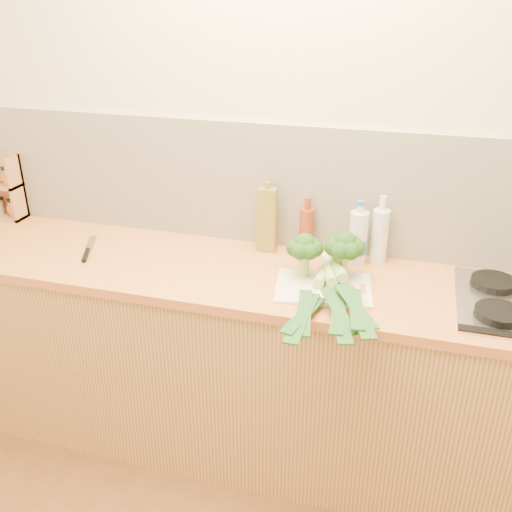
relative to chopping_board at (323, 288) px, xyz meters
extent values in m
plane|color=beige|center=(-0.24, 0.37, 0.39)|extent=(3.50, 0.00, 3.50)
cube|color=silver|center=(-0.24, 0.36, 0.26)|extent=(3.20, 0.02, 0.54)
cube|color=tan|center=(-0.24, 0.07, -0.48)|extent=(3.20, 0.60, 0.86)
cube|color=#C87E3B|center=(-0.24, 0.07, -0.03)|extent=(3.20, 0.62, 0.04)
cylinder|color=black|center=(0.63, -0.05, 0.02)|extent=(0.17, 0.17, 0.03)
cylinder|color=black|center=(0.63, 0.19, 0.02)|extent=(0.17, 0.17, 0.03)
cube|color=silver|center=(0.00, 0.00, 0.00)|extent=(0.40, 0.32, 0.01)
cylinder|color=#9DAE65|center=(-0.09, 0.07, 0.05)|extent=(0.04, 0.04, 0.08)
sphere|color=#13370F|center=(-0.09, 0.07, 0.14)|extent=(0.09, 0.09, 0.09)
sphere|color=#13370F|center=(-0.05, 0.07, 0.13)|extent=(0.07, 0.07, 0.07)
sphere|color=#13370F|center=(-0.07, 0.10, 0.13)|extent=(0.07, 0.07, 0.07)
sphere|color=#13370F|center=(-0.10, 0.11, 0.13)|extent=(0.07, 0.07, 0.07)
sphere|color=#13370F|center=(-0.13, 0.08, 0.13)|extent=(0.07, 0.07, 0.07)
sphere|color=#13370F|center=(-0.13, 0.05, 0.13)|extent=(0.07, 0.07, 0.07)
sphere|color=#13370F|center=(-0.10, 0.03, 0.13)|extent=(0.07, 0.07, 0.07)
sphere|color=#13370F|center=(-0.07, 0.04, 0.13)|extent=(0.07, 0.07, 0.07)
cylinder|color=#9DAE65|center=(0.06, 0.10, 0.05)|extent=(0.04, 0.04, 0.09)
sphere|color=#13370F|center=(0.06, 0.10, 0.15)|extent=(0.09, 0.09, 0.09)
sphere|color=#13370F|center=(0.10, 0.10, 0.14)|extent=(0.07, 0.07, 0.07)
sphere|color=#13370F|center=(0.08, 0.13, 0.14)|extent=(0.07, 0.07, 0.07)
sphere|color=#13370F|center=(0.05, 0.14, 0.14)|extent=(0.07, 0.07, 0.07)
sphere|color=#13370F|center=(0.02, 0.11, 0.14)|extent=(0.07, 0.07, 0.07)
sphere|color=#13370F|center=(0.02, 0.08, 0.14)|extent=(0.07, 0.07, 0.07)
sphere|color=#13370F|center=(0.05, 0.05, 0.14)|extent=(0.07, 0.07, 0.07)
sphere|color=#13370F|center=(0.08, 0.06, 0.14)|extent=(0.07, 0.07, 0.07)
cylinder|color=white|center=(-0.01, 0.19, 0.03)|extent=(0.04, 0.13, 0.04)
cylinder|color=#98B85C|center=(-0.02, 0.05, 0.03)|extent=(0.05, 0.16, 0.04)
cube|color=#1D491A|center=(-0.02, -0.26, 0.03)|extent=(0.11, 0.30, 0.02)
cube|color=#1D491A|center=(-0.02, -0.28, 0.03)|extent=(0.06, 0.34, 0.01)
cube|color=#1D491A|center=(-0.02, -0.25, 0.03)|extent=(0.09, 0.28, 0.02)
cylinder|color=white|center=(-0.01, 0.14, 0.05)|extent=(0.07, 0.11, 0.04)
cylinder|color=#98B85C|center=(0.02, 0.03, 0.05)|extent=(0.08, 0.14, 0.04)
cube|color=#1D491A|center=(0.09, -0.25, 0.05)|extent=(0.07, 0.30, 0.02)
cube|color=#1D491A|center=(0.10, -0.26, 0.05)|extent=(0.14, 0.34, 0.01)
cube|color=#1D491A|center=(0.09, -0.24, 0.05)|extent=(0.17, 0.27, 0.02)
cylinder|color=white|center=(0.01, 0.16, 0.06)|extent=(0.08, 0.12, 0.04)
cylinder|color=#98B85C|center=(0.05, 0.04, 0.06)|extent=(0.09, 0.15, 0.04)
cube|color=#1D491A|center=(0.15, -0.23, 0.06)|extent=(0.09, 0.30, 0.02)
cube|color=#1D491A|center=(0.16, -0.25, 0.07)|extent=(0.16, 0.34, 0.01)
cube|color=#1D491A|center=(0.14, -0.22, 0.07)|extent=(0.18, 0.26, 0.02)
cube|color=silver|center=(-1.08, 0.13, 0.00)|extent=(0.10, 0.17, 0.00)
cylinder|color=black|center=(-1.03, 0.00, 0.00)|extent=(0.06, 0.11, 0.02)
cube|color=tan|center=(-1.69, 0.34, 0.15)|extent=(0.27, 0.02, 0.32)
cube|color=tan|center=(-1.69, 0.30, 0.00)|extent=(0.27, 0.11, 0.02)
cube|color=tan|center=(-1.57, 0.30, 0.15)|extent=(0.01, 0.11, 0.32)
cylinder|color=gray|center=(-1.61, 0.30, 0.05)|extent=(0.04, 0.04, 0.07)
cylinder|color=gray|center=(-1.61, 0.30, 0.21)|extent=(0.04, 0.04, 0.07)
cube|color=olive|center=(-0.30, 0.28, 0.14)|extent=(0.08, 0.05, 0.28)
cylinder|color=olive|center=(-0.30, 0.28, 0.29)|extent=(0.02, 0.02, 0.03)
cylinder|color=silver|center=(0.17, 0.30, 0.11)|extent=(0.07, 0.07, 0.23)
cylinder|color=silver|center=(0.17, 0.30, 0.26)|extent=(0.03, 0.03, 0.06)
cylinder|color=maroon|center=(-0.13, 0.31, 0.10)|extent=(0.06, 0.06, 0.20)
cylinder|color=maroon|center=(-0.13, 0.31, 0.22)|extent=(0.03, 0.03, 0.05)
cylinder|color=silver|center=(0.09, 0.27, 0.11)|extent=(0.08, 0.08, 0.23)
cylinder|color=silver|center=(0.09, 0.27, 0.24)|extent=(0.03, 0.03, 0.03)
cylinder|color=#2E6FAF|center=(0.09, 0.27, 0.07)|extent=(0.08, 0.08, 0.07)
camera|label=1|loc=(0.28, -1.92, 1.05)|focal=40.00mm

